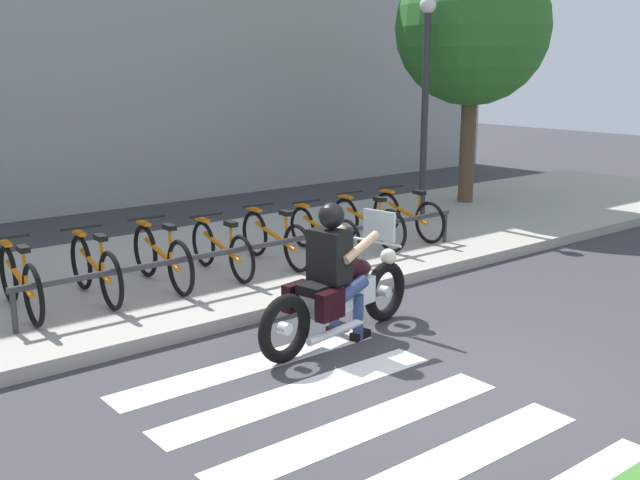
{
  "coord_description": "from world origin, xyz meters",
  "views": [
    {
      "loc": [
        -4.95,
        -4.04,
        2.79
      ],
      "look_at": [
        0.33,
        2.48,
        0.83
      ],
      "focal_mm": 42.5,
      "sensor_mm": 36.0,
      "label": 1
    }
  ],
  "objects_px": {
    "street_lamp": "(425,88)",
    "bicycle_4": "(275,239)",
    "bicycle_6": "(367,223)",
    "bike_rack": "(274,245)",
    "motorcycle": "(340,296)",
    "bicycle_3": "(222,249)",
    "bicycle_1": "(95,269)",
    "bicycle_0": "(20,282)",
    "tree_near_rack": "(473,28)",
    "bicycle_5": "(323,231)",
    "bicycle_7": "(407,215)",
    "bicycle_2": "(162,257)",
    "rider": "(335,262)"
  },
  "relations": [
    {
      "from": "bicycle_5",
      "to": "bicycle_7",
      "type": "bearing_deg",
      "value": -0.04
    },
    {
      "from": "bicycle_4",
      "to": "bicycle_2",
      "type": "bearing_deg",
      "value": -179.97
    },
    {
      "from": "bicycle_7",
      "to": "bicycle_4",
      "type": "bearing_deg",
      "value": 179.99
    },
    {
      "from": "bicycle_3",
      "to": "bicycle_6",
      "type": "relative_size",
      "value": 0.95
    },
    {
      "from": "motorcycle",
      "to": "rider",
      "type": "xyz_separation_m",
      "value": [
        -0.08,
        -0.01,
        0.37
      ]
    },
    {
      "from": "bicycle_0",
      "to": "tree_near_rack",
      "type": "height_order",
      "value": "tree_near_rack"
    },
    {
      "from": "tree_near_rack",
      "to": "street_lamp",
      "type": "bearing_deg",
      "value": -166.36
    },
    {
      "from": "bike_rack",
      "to": "tree_near_rack",
      "type": "distance_m",
      "value": 7.03
    },
    {
      "from": "rider",
      "to": "bike_rack",
      "type": "bearing_deg",
      "value": 72.69
    },
    {
      "from": "rider",
      "to": "bicycle_7",
      "type": "distance_m",
      "value": 4.29
    },
    {
      "from": "bicycle_2",
      "to": "bicycle_4",
      "type": "xyz_separation_m",
      "value": [
        1.68,
        0.0,
        -0.01
      ]
    },
    {
      "from": "rider",
      "to": "bicycle_0",
      "type": "distance_m",
      "value": 3.39
    },
    {
      "from": "motorcycle",
      "to": "rider",
      "type": "bearing_deg",
      "value": -172.58
    },
    {
      "from": "bicycle_2",
      "to": "bicycle_3",
      "type": "relative_size",
      "value": 1.04
    },
    {
      "from": "tree_near_rack",
      "to": "bicycle_5",
      "type": "bearing_deg",
      "value": -162.54
    },
    {
      "from": "bicycle_1",
      "to": "bike_rack",
      "type": "height_order",
      "value": "bicycle_1"
    },
    {
      "from": "bicycle_3",
      "to": "tree_near_rack",
      "type": "xyz_separation_m",
      "value": [
        6.51,
        1.52,
        2.94
      ]
    },
    {
      "from": "bicycle_2",
      "to": "bicycle_4",
      "type": "distance_m",
      "value": 1.68
    },
    {
      "from": "bicycle_4",
      "to": "bike_rack",
      "type": "height_order",
      "value": "bicycle_4"
    },
    {
      "from": "street_lamp",
      "to": "bicycle_4",
      "type": "bearing_deg",
      "value": -164.43
    },
    {
      "from": "motorcycle",
      "to": "bicycle_3",
      "type": "distance_m",
      "value": 2.42
    },
    {
      "from": "bicycle_6",
      "to": "bicycle_2",
      "type": "bearing_deg",
      "value": -179.98
    },
    {
      "from": "bicycle_4",
      "to": "rider",
      "type": "bearing_deg",
      "value": -112.44
    },
    {
      "from": "bicycle_2",
      "to": "bike_rack",
      "type": "height_order",
      "value": "bicycle_2"
    },
    {
      "from": "bicycle_6",
      "to": "bike_rack",
      "type": "distance_m",
      "value": 2.17
    },
    {
      "from": "bicycle_0",
      "to": "bicycle_6",
      "type": "height_order",
      "value": "bicycle_0"
    },
    {
      "from": "bicycle_1",
      "to": "bicycle_7",
      "type": "bearing_deg",
      "value": 0.01
    },
    {
      "from": "rider",
      "to": "bicycle_0",
      "type": "relative_size",
      "value": 0.89
    },
    {
      "from": "motorcycle",
      "to": "bicycle_1",
      "type": "height_order",
      "value": "motorcycle"
    },
    {
      "from": "bicycle_2",
      "to": "bicycle_7",
      "type": "height_order",
      "value": "bicycle_2"
    },
    {
      "from": "bicycle_0",
      "to": "bicycle_4",
      "type": "xyz_separation_m",
      "value": [
        3.35,
        0.0,
        -0.01
      ]
    },
    {
      "from": "bicycle_6",
      "to": "bicycle_5",
      "type": "bearing_deg",
      "value": 179.94
    },
    {
      "from": "bicycle_0",
      "to": "street_lamp",
      "type": "xyz_separation_m",
      "value": [
        7.37,
        1.12,
        1.87
      ]
    },
    {
      "from": "rider",
      "to": "bicycle_3",
      "type": "height_order",
      "value": "rider"
    },
    {
      "from": "bicycle_0",
      "to": "bicycle_7",
      "type": "height_order",
      "value": "bicycle_0"
    },
    {
      "from": "bicycle_0",
      "to": "bicycle_7",
      "type": "distance_m",
      "value": 5.86
    },
    {
      "from": "motorcycle",
      "to": "rider",
      "type": "distance_m",
      "value": 0.38
    },
    {
      "from": "bicycle_4",
      "to": "street_lamp",
      "type": "relative_size",
      "value": 0.44
    },
    {
      "from": "bicycle_5",
      "to": "street_lamp",
      "type": "xyz_separation_m",
      "value": [
        3.18,
        1.12,
        1.9
      ]
    },
    {
      "from": "rider",
      "to": "bike_rack",
      "type": "xyz_separation_m",
      "value": [
        0.59,
        1.88,
        -0.26
      ]
    },
    {
      "from": "bicycle_7",
      "to": "bike_rack",
      "type": "height_order",
      "value": "bicycle_7"
    },
    {
      "from": "bicycle_7",
      "to": "bike_rack",
      "type": "relative_size",
      "value": 0.25
    },
    {
      "from": "rider",
      "to": "bicycle_2",
      "type": "xyz_separation_m",
      "value": [
        -0.67,
        2.43,
        -0.32
      ]
    },
    {
      "from": "bicycle_7",
      "to": "tree_near_rack",
      "type": "relative_size",
      "value": 0.33
    },
    {
      "from": "bike_rack",
      "to": "bicycle_4",
      "type": "bearing_deg",
      "value": 52.91
    },
    {
      "from": "bicycle_3",
      "to": "bicycle_2",
      "type": "bearing_deg",
      "value": -179.91
    },
    {
      "from": "bicycle_5",
      "to": "street_lamp",
      "type": "height_order",
      "value": "street_lamp"
    },
    {
      "from": "bicycle_5",
      "to": "bike_rack",
      "type": "distance_m",
      "value": 1.38
    },
    {
      "from": "tree_near_rack",
      "to": "bicycle_1",
      "type": "bearing_deg",
      "value": -169.47
    },
    {
      "from": "street_lamp",
      "to": "bicycle_0",
      "type": "bearing_deg",
      "value": -171.35
    }
  ]
}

